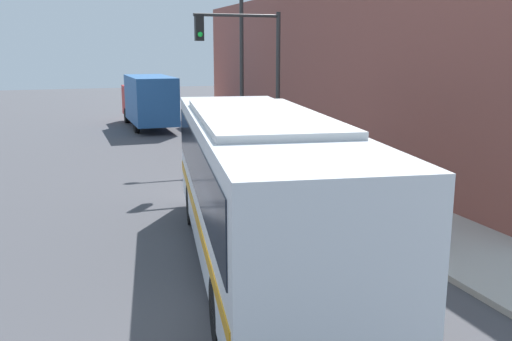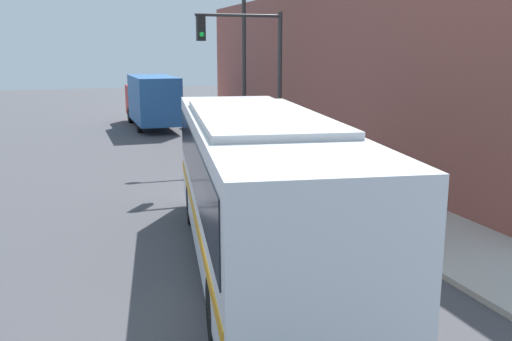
{
  "view_description": "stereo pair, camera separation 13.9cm",
  "coord_description": "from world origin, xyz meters",
  "views": [
    {
      "loc": [
        -2.67,
        -8.31,
        4.6
      ],
      "look_at": [
        2.15,
        5.5,
        1.44
      ],
      "focal_mm": 40.0,
      "sensor_mm": 36.0,
      "label": 1
    },
    {
      "loc": [
        -2.54,
        -8.35,
        4.6
      ],
      "look_at": [
        2.15,
        5.5,
        1.44
      ],
      "focal_mm": 40.0,
      "sensor_mm": 36.0,
      "label": 2
    }
  ],
  "objects": [
    {
      "name": "ground_plane",
      "position": [
        0.0,
        0.0,
        0.0
      ],
      "size": [
        120.0,
        120.0,
        0.0
      ],
      "primitive_type": "plane",
      "color": "#47474C"
    },
    {
      "name": "traffic_light_pole",
      "position": [
        4.18,
        11.87,
        4.04
      ],
      "size": [
        3.28,
        0.35,
        5.74
      ],
      "color": "#2D2D2D",
      "rests_on": "sidewalk"
    },
    {
      "name": "city_bus",
      "position": [
        1.15,
        2.5,
        1.93
      ],
      "size": [
        4.25,
        11.14,
        3.32
      ],
      "rotation": [
        0.0,
        0.0,
        -0.16
      ],
      "color": "silver",
      "rests_on": "ground_plane"
    },
    {
      "name": "sidewalk",
      "position": [
        5.97,
        20.0,
        0.07
      ],
      "size": [
        2.95,
        70.0,
        0.13
      ],
      "color": "#B7B2A8",
      "rests_on": "ground_plane"
    },
    {
      "name": "building_facade",
      "position": [
        10.45,
        15.15,
        3.52
      ],
      "size": [
        6.0,
        28.3,
        7.04
      ],
      "color": "brown",
      "rests_on": "ground_plane"
    },
    {
      "name": "fire_hydrant",
      "position": [
        5.1,
        2.0,
        0.49
      ],
      "size": [
        0.23,
        0.31,
        0.71
      ],
      "color": "#999999",
      "rests_on": "sidewalk"
    },
    {
      "name": "parking_meter",
      "position": [
        5.1,
        8.79,
        1.01
      ],
      "size": [
        0.14,
        0.14,
        1.29
      ],
      "color": "#2D2D2D",
      "rests_on": "sidewalk"
    },
    {
      "name": "delivery_truck",
      "position": [
        2.35,
        25.03,
        1.64
      ],
      "size": [
        2.25,
        7.7,
        3.01
      ],
      "color": "#265999",
      "rests_on": "ground_plane"
    },
    {
      "name": "street_lamp",
      "position": [
        5.08,
        16.64,
        4.48
      ],
      "size": [
        2.23,
        0.28,
        7.41
      ],
      "color": "#2D2D2D",
      "rests_on": "sidewalk"
    }
  ]
}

